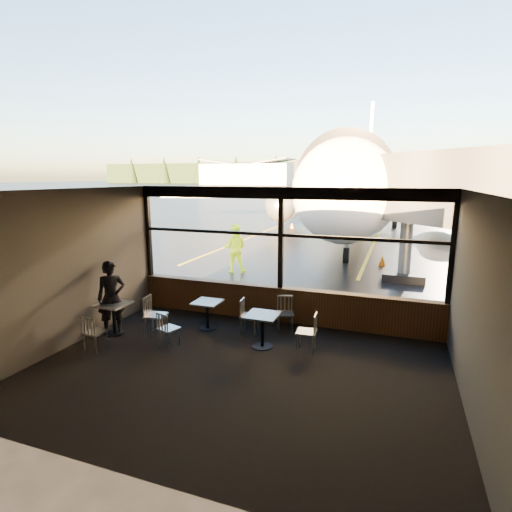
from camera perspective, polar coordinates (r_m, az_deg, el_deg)
The scene contains 33 objects.
ground_plane at distance 129.71m, azimuth 18.83°, elevation 8.98°, with size 520.00×520.00×0.00m, color black.
carpet_floor at distance 8.10m, azimuth -2.85°, elevation -16.21°, with size 8.00×6.00×0.01m, color black.
ceiling at distance 7.20m, azimuth -3.12°, elevation 9.29°, with size 8.00×6.00×0.04m, color #38332D.
wall_left at distance 9.70m, azimuth -25.34°, elevation -1.72°, with size 0.04×6.00×3.50m, color #4B453C.
wall_right at distance 7.02m, azimuth 28.96°, elevation -6.70°, with size 0.04×6.00×3.50m, color #4B453C.
wall_back at distance 4.99m, azimuth -16.76°, elevation -12.77°, with size 8.00×0.04×3.50m, color #4B453C.
window_sill at distance 10.55m, azimuth 3.46°, elevation -6.97°, with size 8.00×0.28×0.90m, color #4C2F17.
window_header at distance 10.03m, azimuth 3.65°, elevation 8.97°, with size 8.00×0.18×0.30m, color black.
mullion_left at distance 11.86m, azimuth -15.10°, elevation 3.37°, with size 0.12×0.12×2.60m, color black.
mullion_centre at distance 10.14m, azimuth 3.57°, elevation 2.46°, with size 0.12×0.12×2.60m, color black.
mullion_right at distance 9.81m, azimuth 26.30°, elevation 1.02°, with size 0.12×0.12×2.60m, color black.
window_transom at distance 10.13m, azimuth 3.58°, elevation 3.02°, with size 8.00×0.10×0.08m, color black.
airliner at distance 30.75m, azimuth 15.20°, elevation 14.81°, with size 32.01×38.41×11.74m, color white, non-canonical shape.
jet_bridge at distance 15.21m, azimuth 22.86°, elevation 5.11°, with size 8.82×10.78×4.71m, color #28282A, non-canonical shape.
cafe_table_near at distance 9.01m, azimuth 0.91°, elevation -10.64°, with size 0.70×0.70×0.77m, color gray, non-canonical shape.
cafe_table_mid at distance 10.13m, azimuth -6.94°, elevation -8.38°, with size 0.65×0.65×0.71m, color #9D9791, non-canonical shape.
cafe_table_left at distance 10.30m, azimuth -19.61°, elevation -8.45°, with size 0.70×0.70×0.78m, color #A9A49C, non-canonical shape.
chair_near_e at distance 8.87m, azimuth 7.21°, elevation -10.77°, with size 0.47×0.47×0.87m, color #B2AEA0, non-canonical shape.
chair_near_w at distance 9.78m, azimuth -0.92°, elevation -8.58°, with size 0.47×0.47×0.86m, color beige, non-canonical shape.
chair_near_n at distance 9.94m, azimuth 4.20°, elevation -8.25°, with size 0.47×0.47×0.86m, color #AFAB9E, non-canonical shape.
chair_mid_s at distance 9.24m, azimuth -12.36°, elevation -10.15°, with size 0.45×0.45×0.83m, color #B8B3A6, non-canonical shape.
chair_mid_w at distance 9.94m, azimuth -14.12°, elevation -8.28°, with size 0.52×0.52×0.96m, color beige, non-canonical shape.
chair_left_s at distance 9.52m, azimuth -22.01°, elevation -10.11°, with size 0.45×0.45×0.82m, color beige, non-canonical shape.
passenger at distance 10.25m, azimuth -19.95°, elevation -5.61°, with size 0.65×0.43×1.78m, color black.
ground_crew at distance 15.88m, azimuth -3.06°, elevation 1.12°, with size 0.93×0.73×1.92m, color #BFF219.
cone_nose at distance 17.94m, azimuth 17.59°, elevation -0.65°, with size 0.31×0.31×0.43m, color #E86107.
cone_wing at distance 29.80m, azimuth 5.15°, elevation 4.38°, with size 0.31×0.31×0.43m, color #FF5F08.
hangar_left at distance 203.13m, azimuth -1.19°, elevation 11.71°, with size 45.00×18.00×11.00m, color silver, non-canonical shape.
hangar_mid at distance 194.65m, azimuth 19.38°, elevation 10.97°, with size 38.00×15.00×10.00m, color silver, non-canonical shape.
fuel_tank_a at distance 194.41m, azimuth 10.31°, elevation 10.82°, with size 8.00×8.00×6.00m, color silver.
fuel_tank_b at distance 192.98m, azimuth 13.29°, elevation 10.71°, with size 8.00×8.00×6.00m, color silver.
fuel_tank_c at distance 192.05m, azimuth 16.30°, elevation 10.56°, with size 8.00×8.00×6.00m, color silver.
treeline at distance 219.65m, azimuth 19.49°, elevation 11.18°, with size 360.00×3.00×12.00m, color black.
Camera 1 is at (2.80, -9.62, 3.74)m, focal length 28.00 mm.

